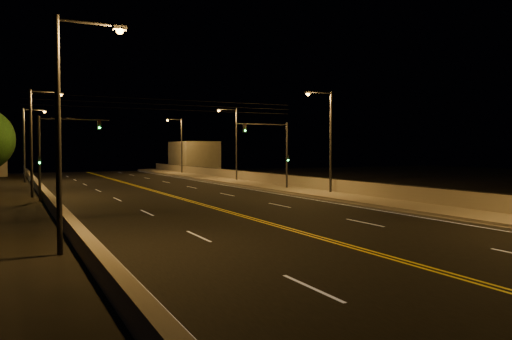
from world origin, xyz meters
name	(u,v)px	position (x,y,z in m)	size (l,w,h in m)	color
ground	(475,282)	(0.00, 0.00, 0.00)	(160.00, 160.00, 0.00)	black
road	(214,208)	(0.00, 20.00, 0.01)	(18.00, 120.00, 0.02)	black
sidewalk	(351,199)	(10.80, 20.00, 0.15)	(3.60, 120.00, 0.30)	gray
curb	(330,201)	(8.93, 20.00, 0.07)	(0.14, 120.00, 0.15)	gray
parapet_wall	(368,189)	(12.45, 20.00, 0.80)	(0.30, 120.00, 1.00)	gray
jersey_barrier	(58,210)	(-9.40, 20.00, 0.37)	(0.45, 120.00, 0.73)	gray
distant_building_right	(194,157)	(16.50, 71.22, 2.58)	(6.00, 10.00, 5.15)	gray
parapet_rail	(368,182)	(12.45, 20.00, 1.33)	(0.06, 0.06, 120.00)	black
lane_markings	(215,208)	(0.00, 19.93, 0.02)	(17.32, 116.00, 0.00)	silver
streetlight_1	(328,135)	(11.50, 24.00, 4.96)	(2.55, 0.28, 8.52)	#2D2D33
streetlight_2	(234,139)	(11.50, 42.82, 4.96)	(2.55, 0.28, 8.52)	#2D2D33
streetlight_3	(180,142)	(11.50, 63.19, 4.96)	(2.55, 0.28, 8.52)	#2D2D33
streetlight_4	(67,116)	(-9.90, 9.26, 4.96)	(2.55, 0.28, 8.52)	#2D2D33
streetlight_5	(35,135)	(-9.90, 33.29, 4.96)	(2.55, 0.28, 8.52)	#2D2D33
streetlight_6	(27,139)	(-9.90, 53.14, 4.96)	(2.55, 0.28, 8.52)	#2D2D33
traffic_signal_right	(277,148)	(10.01, 29.79, 3.93)	(5.11, 0.31, 6.24)	#2D2D33
traffic_signal_left	(54,147)	(-8.81, 29.79, 3.93)	(5.11, 0.31, 6.24)	#2D2D33
overhead_wires	(171,105)	(0.00, 29.50, 7.40)	(22.00, 0.03, 0.83)	black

